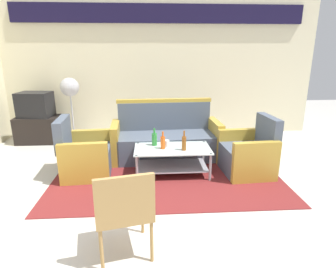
{
  "coord_description": "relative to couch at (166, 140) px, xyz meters",
  "views": [
    {
      "loc": [
        -0.23,
        -3.0,
        1.77
      ],
      "look_at": [
        0.01,
        0.75,
        0.65
      ],
      "focal_mm": 30.01,
      "sensor_mm": 36.0,
      "label": 1
    }
  ],
  "objects": [
    {
      "name": "ground_plane",
      "position": [
        -0.03,
        -1.54,
        -0.32
      ],
      "size": [
        14.0,
        14.0,
        0.0
      ],
      "primitive_type": "plane",
      "color": "beige"
    },
    {
      "name": "wall_back",
      "position": [
        -0.03,
        1.51,
        1.16
      ],
      "size": [
        6.52,
        0.19,
        2.8
      ],
      "color": "beige",
      "rests_on": "ground"
    },
    {
      "name": "rug",
      "position": [
        -0.02,
        -0.7,
        -0.31
      ],
      "size": [
        3.24,
        2.18,
        0.01
      ],
      "primitive_type": "cube",
      "color": "maroon",
      "rests_on": "ground"
    },
    {
      "name": "couch",
      "position": [
        0.0,
        0.0,
        0.0
      ],
      "size": [
        1.83,
        0.82,
        0.96
      ],
      "rotation": [
        0.0,
        0.0,
        3.19
      ],
      "color": "#4C5666",
      "rests_on": "rug"
    },
    {
      "name": "armchair_left",
      "position": [
        -1.23,
        -0.63,
        -0.03
      ],
      "size": [
        0.75,
        0.81,
        0.85
      ],
      "rotation": [
        0.0,
        0.0,
        -1.5
      ],
      "color": "#4C5666",
      "rests_on": "rug"
    },
    {
      "name": "armchair_right",
      "position": [
        1.18,
        -0.72,
        -0.03
      ],
      "size": [
        0.75,
        0.8,
        0.85
      ],
      "rotation": [
        0.0,
        0.0,
        1.64
      ],
      "color": "#4C5666",
      "rests_on": "rug"
    },
    {
      "name": "coffee_table",
      "position": [
        0.05,
        -0.71,
        -0.04
      ],
      "size": [
        1.1,
        0.6,
        0.4
      ],
      "color": "silver",
      "rests_on": "rug"
    },
    {
      "name": "bottle_brown",
      "position": [
        0.21,
        -0.81,
        0.2
      ],
      "size": [
        0.06,
        0.06,
        0.28
      ],
      "color": "brown",
      "rests_on": "coffee_table"
    },
    {
      "name": "bottle_orange",
      "position": [
        -0.09,
        -0.72,
        0.19
      ],
      "size": [
        0.07,
        0.07,
        0.25
      ],
      "color": "#D85919",
      "rests_on": "coffee_table"
    },
    {
      "name": "bottle_green",
      "position": [
        -0.2,
        -0.56,
        0.19
      ],
      "size": [
        0.08,
        0.08,
        0.26
      ],
      "color": "#2D8C38",
      "rests_on": "coffee_table"
    },
    {
      "name": "cup",
      "position": [
        -0.03,
        -0.64,
        0.14
      ],
      "size": [
        0.08,
        0.08,
        0.1
      ],
      "primitive_type": "cylinder",
      "color": "silver",
      "rests_on": "coffee_table"
    },
    {
      "name": "tv_stand",
      "position": [
        -2.49,
        1.01,
        -0.06
      ],
      "size": [
        0.8,
        0.5,
        0.52
      ],
      "primitive_type": "cube",
      "color": "black",
      "rests_on": "ground"
    },
    {
      "name": "television",
      "position": [
        -2.49,
        1.01,
        0.44
      ],
      "size": [
        0.64,
        0.5,
        0.48
      ],
      "rotation": [
        0.0,
        0.0,
        3.03
      ],
      "color": "black",
      "rests_on": "tv_stand"
    },
    {
      "name": "pedestal_fan",
      "position": [
        -1.82,
        1.06,
        0.7
      ],
      "size": [
        0.36,
        0.36,
        1.27
      ],
      "color": "#2D2D33",
      "rests_on": "ground"
    },
    {
      "name": "wicker_chair",
      "position": [
        -0.5,
        -2.43,
        0.18
      ],
      "size": [
        0.57,
        0.57,
        0.84
      ],
      "rotation": [
        0.0,
        0.0,
        0.21
      ],
      "color": "#AD844C",
      "rests_on": "ground"
    }
  ]
}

